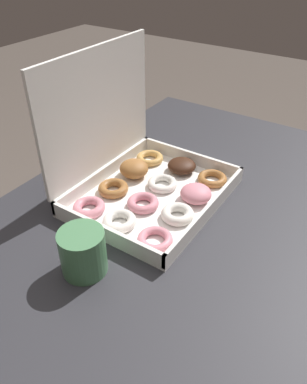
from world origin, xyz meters
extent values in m
plane|color=#564C44|center=(0.00, 0.00, 0.00)|extent=(8.00, 8.00, 0.00)
cube|color=#2D2D33|center=(0.00, 0.00, 0.76)|extent=(1.04, 0.71, 0.03)
cylinder|color=#2D2D33|center=(0.47, 0.30, 0.37)|extent=(0.06, 0.06, 0.74)
cube|color=white|center=(-0.02, 0.06, 0.78)|extent=(0.35, 0.28, 0.01)
cube|color=white|center=(-0.02, -0.08, 0.80)|extent=(0.35, 0.01, 0.03)
cube|color=white|center=(-0.02, 0.20, 0.80)|extent=(0.35, 0.01, 0.03)
cube|color=white|center=(-0.19, 0.06, 0.80)|extent=(0.01, 0.28, 0.03)
cube|color=white|center=(0.15, 0.06, 0.80)|extent=(0.01, 0.28, 0.03)
cube|color=white|center=(-0.02, 0.21, 0.95)|extent=(0.35, 0.01, 0.27)
torus|color=pink|center=(-0.15, -0.03, 0.79)|extent=(0.07, 0.07, 0.02)
torus|color=white|center=(-0.06, -0.03, 0.79)|extent=(0.07, 0.07, 0.02)
ellipsoid|color=pink|center=(0.02, -0.03, 0.80)|extent=(0.07, 0.07, 0.04)
torus|color=#9E6633|center=(0.11, -0.03, 0.79)|extent=(0.07, 0.07, 0.02)
torus|color=white|center=(-0.14, 0.06, 0.79)|extent=(0.07, 0.07, 0.02)
torus|color=pink|center=(-0.06, 0.06, 0.79)|extent=(0.07, 0.07, 0.02)
torus|color=white|center=(0.02, 0.06, 0.79)|extent=(0.07, 0.07, 0.02)
ellipsoid|color=#381E11|center=(0.11, 0.06, 0.80)|extent=(0.07, 0.07, 0.03)
torus|color=pink|center=(-0.14, 0.14, 0.79)|extent=(0.07, 0.07, 0.02)
torus|color=#9E6633|center=(-0.06, 0.15, 0.79)|extent=(0.07, 0.07, 0.02)
ellipsoid|color=#9E6633|center=(0.02, 0.15, 0.80)|extent=(0.07, 0.07, 0.04)
torus|color=tan|center=(0.10, 0.15, 0.79)|extent=(0.07, 0.07, 0.02)
cylinder|color=#4C8456|center=(-0.27, 0.04, 0.82)|extent=(0.08, 0.08, 0.09)
cylinder|color=black|center=(-0.27, 0.04, 0.85)|extent=(0.07, 0.07, 0.01)
camera|label=1|loc=(-0.59, -0.32, 1.28)|focal=35.00mm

